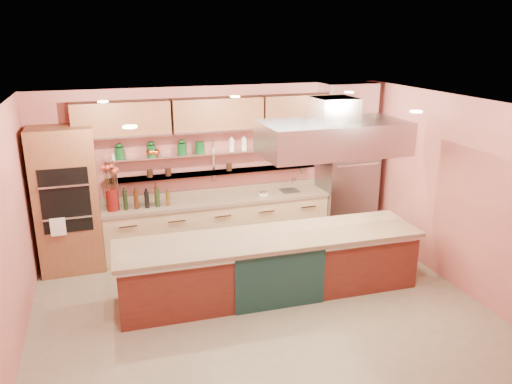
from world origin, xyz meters
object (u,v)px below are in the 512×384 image
object	(u,v)px
refrigerator	(346,181)
kitchen_scale	(263,193)
island	(270,265)
copper_kettle	(155,152)
flower_vase	(113,200)
green_canister	(200,147)

from	to	relation	value
refrigerator	kitchen_scale	xyz separation A→B (m)	(-1.61, 0.01, -0.08)
island	copper_kettle	bearing A→B (deg)	126.65
refrigerator	copper_kettle	world-z (taller)	refrigerator
island	copper_kettle	xyz separation A→B (m)	(-1.34, 1.91, 1.34)
flower_vase	copper_kettle	bearing A→B (deg)	16.77
flower_vase	kitchen_scale	xyz separation A→B (m)	(2.52, 0.00, -0.13)
island	green_canister	world-z (taller)	green_canister
island	kitchen_scale	world-z (taller)	kitchen_scale
refrigerator	island	bearing A→B (deg)	-140.80
flower_vase	copper_kettle	world-z (taller)	copper_kettle
flower_vase	kitchen_scale	bearing A→B (deg)	0.00
flower_vase	refrigerator	bearing A→B (deg)	-0.14
island	flower_vase	size ratio (longest dim) A/B	12.34
refrigerator	flower_vase	distance (m)	4.13
copper_kettle	green_canister	size ratio (longest dim) A/B	0.87
kitchen_scale	copper_kettle	xyz separation A→B (m)	(-1.79, 0.22, 0.81)
flower_vase	copper_kettle	size ratio (longest dim) A/B	2.13
kitchen_scale	island	bearing A→B (deg)	-80.11
copper_kettle	refrigerator	bearing A→B (deg)	-3.87
refrigerator	green_canister	size ratio (longest dim) A/B	11.24
kitchen_scale	green_canister	distance (m)	1.35
island	flower_vase	bearing A→B (deg)	142.38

